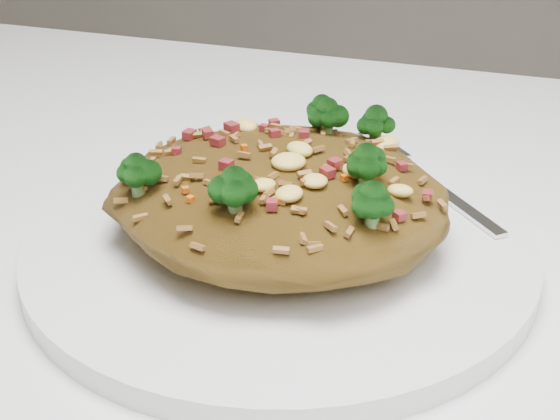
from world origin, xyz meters
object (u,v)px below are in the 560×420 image
object	(u,v)px
dining_table	(253,399)
fried_rice	(281,184)
plate	(280,244)
fork	(429,183)

from	to	relation	value
dining_table	fried_rice	distance (m)	0.14
plate	fried_rice	distance (m)	0.04
dining_table	fork	size ratio (longest dim) A/B	9.22
plate	dining_table	bearing A→B (deg)	-111.51
dining_table	fried_rice	size ratio (longest dim) A/B	6.43
dining_table	plate	bearing A→B (deg)	68.49
dining_table	plate	distance (m)	0.10
dining_table	plate	size ratio (longest dim) A/B	4.21
dining_table	fried_rice	bearing A→B (deg)	67.54
plate	fried_rice	size ratio (longest dim) A/B	1.53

